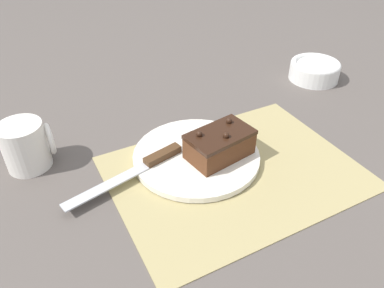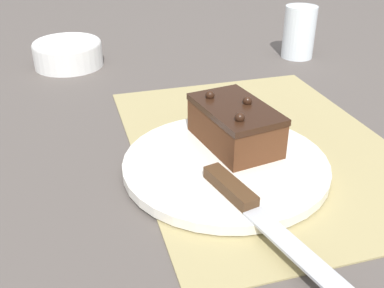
{
  "view_description": "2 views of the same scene",
  "coord_description": "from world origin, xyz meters",
  "px_view_note": "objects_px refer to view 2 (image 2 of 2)",
  "views": [
    {
      "loc": [
        -0.32,
        -0.44,
        0.47
      ],
      "look_at": [
        -0.06,
        0.07,
        0.04
      ],
      "focal_mm": 35.0,
      "sensor_mm": 36.0,
      "label": 1
    },
    {
      "loc": [
        -0.48,
        0.24,
        0.3
      ],
      "look_at": [
        -0.01,
        0.1,
        0.02
      ],
      "focal_mm": 42.0,
      "sensor_mm": 36.0,
      "label": 2
    }
  ],
  "objects_px": {
    "small_bowl": "(68,52)",
    "cake_plate": "(225,164)",
    "serving_knife": "(253,209)",
    "drinking_glass": "(299,32)",
    "chocolate_cake": "(235,125)"
  },
  "relations": [
    {
      "from": "cake_plate",
      "to": "chocolate_cake",
      "type": "distance_m",
      "value": 0.06
    },
    {
      "from": "cake_plate",
      "to": "serving_knife",
      "type": "height_order",
      "value": "serving_knife"
    },
    {
      "from": "chocolate_cake",
      "to": "drinking_glass",
      "type": "bearing_deg",
      "value": -38.57
    },
    {
      "from": "serving_knife",
      "to": "drinking_glass",
      "type": "relative_size",
      "value": 2.36
    },
    {
      "from": "serving_knife",
      "to": "small_bowl",
      "type": "distance_m",
      "value": 0.58
    },
    {
      "from": "small_bowl",
      "to": "cake_plate",
      "type": "bearing_deg",
      "value": -160.15
    },
    {
      "from": "chocolate_cake",
      "to": "serving_knife",
      "type": "distance_m",
      "value": 0.15
    },
    {
      "from": "serving_knife",
      "to": "small_bowl",
      "type": "bearing_deg",
      "value": -87.84
    },
    {
      "from": "chocolate_cake",
      "to": "cake_plate",
      "type": "bearing_deg",
      "value": 146.12
    },
    {
      "from": "chocolate_cake",
      "to": "small_bowl",
      "type": "relative_size",
      "value": 1.03
    },
    {
      "from": "drinking_glass",
      "to": "chocolate_cake",
      "type": "bearing_deg",
      "value": 141.43
    },
    {
      "from": "drinking_glass",
      "to": "small_bowl",
      "type": "distance_m",
      "value": 0.47
    },
    {
      "from": "serving_knife",
      "to": "cake_plate",
      "type": "bearing_deg",
      "value": -108.22
    },
    {
      "from": "cake_plate",
      "to": "serving_knife",
      "type": "relative_size",
      "value": 1.02
    },
    {
      "from": "serving_knife",
      "to": "drinking_glass",
      "type": "distance_m",
      "value": 0.57
    }
  ]
}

